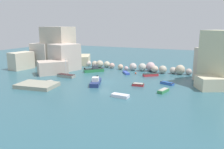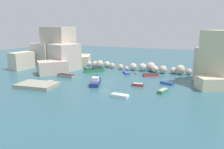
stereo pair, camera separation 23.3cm
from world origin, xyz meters
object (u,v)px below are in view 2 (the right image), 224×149
moored_boat_5 (66,76)px  moored_boat_0 (96,82)px  moored_boat_4 (94,70)px  moored_boat_6 (52,83)px  moored_boat_7 (151,75)px  moored_boat_9 (120,96)px  channel_buoy (136,73)px  moored_boat_3 (126,73)px  moored_boat_8 (167,83)px  moored_boat_2 (163,91)px  stone_dock (37,85)px  moored_boat_1 (138,85)px

moored_boat_5 → moored_boat_0: bearing=-15.4°
moored_boat_4 → moored_boat_6: (-2.16, -16.20, -0.30)m
moored_boat_7 → moored_boat_9: bearing=-128.7°
channel_buoy → moored_boat_6: 22.99m
channel_buoy → moored_boat_3: size_ratio=0.12×
channel_buoy → moored_boat_3: (-2.64, -0.47, 0.01)m
moored_boat_3 → moored_boat_6: (-11.42, -17.72, 0.12)m
moored_boat_0 → moored_boat_7: (9.22, 13.56, -0.27)m
moored_boat_8 → moored_boat_5: bearing=-152.3°
moored_boat_2 → moored_boat_9: (-6.74, -6.47, -0.02)m
stone_dock → moored_boat_7: bearing=46.1°
moored_boat_2 → moored_boat_7: (-6.08, 13.40, 0.02)m
channel_buoy → moored_boat_4: size_ratio=0.09×
stone_dock → moored_boat_1: stone_dock is taller
moored_boat_0 → moored_boat_3: (2.18, 13.84, -0.37)m
stone_dock → moored_boat_7: size_ratio=2.08×
channel_buoy → moored_boat_6: (-14.06, -18.19, 0.13)m
moored_boat_0 → moored_boat_5: bearing=-128.2°
moored_boat_6 → moored_boat_7: 25.40m
moored_boat_8 → stone_dock: bearing=-131.3°
stone_dock → moored_boat_9: (19.22, 0.81, -0.13)m
moored_boat_7 → moored_boat_9: moored_boat_7 is taller
stone_dock → moored_boat_8: (25.51, 13.81, -0.13)m
moored_boat_2 → moored_boat_5: size_ratio=0.70×
moored_boat_5 → moored_boat_9: size_ratio=1.43×
moored_boat_1 → moored_boat_3: (-7.00, 11.07, -0.08)m
moored_boat_0 → moored_boat_4: moored_boat_4 is taller
moored_boat_8 → moored_boat_9: size_ratio=0.98×
moored_boat_4 → moored_boat_9: size_ratio=1.57×
channel_buoy → moored_boat_1: bearing=-69.3°
moored_boat_6 → moored_boat_0: bearing=-130.0°
moored_boat_2 → moored_boat_6: moored_boat_6 is taller
stone_dock → moored_boat_9: bearing=2.4°
moored_boat_1 → moored_boat_0: bearing=-170.4°
moored_boat_3 → moored_boat_9: moored_boat_9 is taller
moored_boat_1 → moored_boat_7: size_ratio=0.67×
channel_buoy → moored_boat_7: moored_boat_7 is taller
channel_buoy → moored_boat_2: bearing=-53.4°
moored_boat_2 → moored_boat_4: 25.47m
moored_boat_6 → moored_boat_9: bearing=-160.5°
moored_boat_7 → moored_boat_8: bearing=-87.5°
channel_buoy → moored_boat_4: (-11.89, -1.99, 0.42)m
moored_boat_5 → moored_boat_8: (25.29, 3.31, -0.10)m
channel_buoy → moored_boat_6: bearing=-127.7°
moored_boat_2 → moored_boat_9: bearing=149.0°
moored_boat_0 → moored_boat_9: 10.64m
stone_dock → moored_boat_4: bearing=79.6°
moored_boat_0 → moored_boat_8: (14.84, 6.69, -0.32)m
channel_buoy → stone_dock: bearing=-125.8°
moored_boat_2 → moored_boat_4: bearing=76.6°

